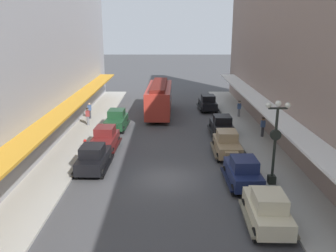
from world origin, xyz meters
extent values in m
plane|color=#424244|center=(0.00, 0.00, 0.00)|extent=(200.00, 200.00, 0.00)
cube|color=#A8A59E|center=(-7.50, 0.00, 0.07)|extent=(3.00, 60.00, 0.15)
cube|color=#A8A59E|center=(7.50, 0.00, 0.07)|extent=(3.00, 60.00, 0.15)
cube|color=orange|center=(-8.10, 0.00, 3.00)|extent=(1.80, 54.00, 0.16)
cube|color=white|center=(8.10, 0.00, 3.00)|extent=(1.80, 54.00, 0.16)
cube|color=black|center=(-4.89, 1.41, 0.74)|extent=(1.79, 3.94, 0.80)
cube|color=black|center=(-4.90, 1.16, 1.49)|extent=(1.48, 1.73, 0.70)
cube|color=#8C9EA8|center=(-4.90, 1.16, 1.49)|extent=(1.41, 1.70, 0.42)
cube|color=black|center=(-4.84, 3.54, 0.79)|extent=(0.94, 0.38, 0.52)
cube|color=black|center=(-5.84, 1.43, 0.42)|extent=(0.33, 3.51, 0.12)
cube|color=black|center=(-3.94, 1.39, 0.42)|extent=(0.33, 3.51, 0.12)
cylinder|color=black|center=(-5.67, 2.79, 0.34)|extent=(0.24, 0.69, 0.68)
cylinder|color=black|center=(-4.05, 2.75, 0.34)|extent=(0.24, 0.69, 0.68)
cylinder|color=black|center=(-5.73, 0.06, 0.34)|extent=(0.24, 0.69, 0.68)
cylinder|color=black|center=(-4.12, 0.02, 0.34)|extent=(0.24, 0.69, 0.68)
cube|color=#591919|center=(-4.85, 5.43, 0.74)|extent=(1.83, 3.95, 0.80)
cube|color=#591919|center=(-4.84, 5.68, 1.49)|extent=(1.49, 1.75, 0.70)
cube|color=#8C9EA8|center=(-4.84, 5.68, 1.49)|extent=(1.42, 1.71, 0.42)
cube|color=#591919|center=(-4.92, 3.30, 0.79)|extent=(0.95, 0.39, 0.52)
cube|color=black|center=(-3.90, 5.40, 0.42)|extent=(0.35, 3.52, 0.12)
cube|color=black|center=(-5.80, 5.46, 0.42)|extent=(0.35, 3.52, 0.12)
cylinder|color=black|center=(-4.09, 4.04, 0.34)|extent=(0.24, 0.69, 0.68)
cylinder|color=black|center=(-5.70, 4.09, 0.34)|extent=(0.24, 0.69, 0.68)
cylinder|color=black|center=(-4.00, 6.77, 0.34)|extent=(0.24, 0.69, 0.68)
cylinder|color=black|center=(-5.61, 6.82, 0.34)|extent=(0.24, 0.69, 0.68)
cube|color=#193D23|center=(-4.76, 11.20, 0.74)|extent=(1.82, 3.95, 0.80)
cube|color=#193D23|center=(-4.75, 11.45, 1.49)|extent=(1.49, 1.74, 0.70)
cube|color=#8C9EA8|center=(-4.75, 11.45, 1.49)|extent=(1.42, 1.71, 0.42)
cube|color=#193D23|center=(-4.83, 9.07, 0.79)|extent=(0.95, 0.39, 0.52)
cube|color=black|center=(-3.81, 11.17, 0.42)|extent=(0.35, 3.52, 0.12)
cube|color=black|center=(-5.71, 11.23, 0.42)|extent=(0.35, 3.52, 0.12)
cylinder|color=black|center=(-4.00, 9.81, 0.34)|extent=(0.24, 0.69, 0.68)
cylinder|color=black|center=(-5.61, 9.86, 0.34)|extent=(0.24, 0.69, 0.68)
cylinder|color=black|center=(-3.91, 12.54, 0.34)|extent=(0.24, 0.69, 0.68)
cylinder|color=black|center=(-5.53, 12.59, 0.34)|extent=(0.24, 0.69, 0.68)
cube|color=black|center=(4.85, 9.38, 0.74)|extent=(1.73, 3.91, 0.80)
cube|color=black|center=(4.85, 9.13, 1.49)|extent=(1.45, 1.71, 0.70)
cube|color=#8C9EA8|center=(4.85, 9.13, 1.49)|extent=(1.38, 1.68, 0.42)
cube|color=black|center=(4.83, 11.51, 0.79)|extent=(0.94, 0.37, 0.52)
cube|color=black|center=(3.90, 9.37, 0.42)|extent=(0.27, 3.51, 0.12)
cube|color=black|center=(5.80, 9.38, 0.42)|extent=(0.27, 3.51, 0.12)
cylinder|color=black|center=(4.03, 10.73, 0.34)|extent=(0.23, 0.68, 0.68)
cylinder|color=black|center=(5.65, 10.75, 0.34)|extent=(0.23, 0.68, 0.68)
cylinder|color=black|center=(4.06, 8.00, 0.34)|extent=(0.23, 0.68, 0.68)
cylinder|color=black|center=(5.67, 8.02, 0.34)|extent=(0.23, 0.68, 0.68)
cube|color=beige|center=(4.87, -5.43, 0.74)|extent=(1.81, 3.95, 0.80)
cube|color=beige|center=(4.87, -5.68, 1.49)|extent=(1.49, 1.74, 0.70)
cube|color=#8C9EA8|center=(4.87, -5.68, 1.49)|extent=(1.42, 1.71, 0.42)
cube|color=beige|center=(4.94, -3.30, 0.79)|extent=(0.95, 0.39, 0.52)
cube|color=#6D6856|center=(3.92, -5.40, 0.42)|extent=(0.34, 3.52, 0.12)
cube|color=#6D6856|center=(5.82, -5.46, 0.42)|extent=(0.34, 3.52, 0.12)
cylinder|color=black|center=(4.11, -4.04, 0.34)|extent=(0.24, 0.69, 0.68)
cylinder|color=black|center=(5.72, -4.09, 0.34)|extent=(0.24, 0.69, 0.68)
cylinder|color=black|center=(4.03, -6.77, 0.34)|extent=(0.24, 0.69, 0.68)
cylinder|color=black|center=(5.64, -6.82, 0.34)|extent=(0.24, 0.69, 0.68)
cube|color=black|center=(4.63, 18.86, 0.74)|extent=(1.84, 3.96, 0.80)
cube|color=black|center=(4.64, 18.61, 1.49)|extent=(1.50, 1.75, 0.70)
cube|color=#8C9EA8|center=(4.64, 18.61, 1.49)|extent=(1.43, 1.71, 0.42)
cube|color=black|center=(4.55, 20.99, 0.79)|extent=(0.95, 0.39, 0.52)
cube|color=black|center=(3.68, 18.83, 0.42)|extent=(0.37, 3.52, 0.12)
cube|color=black|center=(5.58, 18.89, 0.42)|extent=(0.37, 3.52, 0.12)
cylinder|color=black|center=(3.78, 20.19, 0.34)|extent=(0.24, 0.69, 0.68)
cylinder|color=black|center=(5.39, 20.25, 0.34)|extent=(0.24, 0.69, 0.68)
cylinder|color=black|center=(3.87, 17.47, 0.34)|extent=(0.24, 0.69, 0.68)
cylinder|color=black|center=(5.49, 17.52, 0.34)|extent=(0.24, 0.69, 0.68)
cube|color=#19234C|center=(4.63, -0.88, 0.74)|extent=(1.77, 3.93, 0.80)
cube|color=#19234C|center=(4.64, -1.13, 1.49)|extent=(1.47, 1.73, 0.70)
cube|color=#8C9EA8|center=(4.64, -1.13, 1.49)|extent=(1.40, 1.69, 0.42)
cube|color=#19234C|center=(4.59, 1.25, 0.79)|extent=(0.94, 0.38, 0.52)
cube|color=black|center=(3.68, -0.90, 0.42)|extent=(0.30, 3.51, 0.12)
cube|color=black|center=(5.58, -0.86, 0.42)|extent=(0.30, 3.51, 0.12)
cylinder|color=black|center=(3.80, 0.47, 0.34)|extent=(0.23, 0.68, 0.68)
cylinder|color=black|center=(5.41, 0.50, 0.34)|extent=(0.23, 0.68, 0.68)
cylinder|color=black|center=(3.85, -2.26, 0.34)|extent=(0.23, 0.68, 0.68)
cylinder|color=black|center=(5.46, -2.23, 0.34)|extent=(0.23, 0.68, 0.68)
cube|color=#997F5B|center=(4.51, 4.25, 0.74)|extent=(1.73, 3.91, 0.80)
cube|color=#997F5B|center=(4.51, 4.50, 1.49)|extent=(1.45, 1.71, 0.70)
cube|color=#8C9EA8|center=(4.51, 4.50, 1.49)|extent=(1.38, 1.68, 0.42)
cube|color=#997F5B|center=(4.49, 2.12, 0.79)|extent=(0.94, 0.37, 0.52)
cube|color=#4C3F2D|center=(5.46, 4.25, 0.42)|extent=(0.27, 3.51, 0.12)
cube|color=#4C3F2D|center=(3.56, 4.26, 0.42)|extent=(0.27, 3.51, 0.12)
cylinder|color=black|center=(5.30, 2.88, 0.34)|extent=(0.23, 0.68, 0.68)
cylinder|color=black|center=(3.69, 2.90, 0.34)|extent=(0.23, 0.68, 0.68)
cylinder|color=black|center=(5.33, 5.61, 0.34)|extent=(0.23, 0.68, 0.68)
cylinder|color=black|center=(3.71, 5.63, 0.34)|extent=(0.23, 0.68, 0.68)
cube|color=#A52D23|center=(-0.86, 16.92, 1.75)|extent=(2.75, 9.66, 2.70)
cube|color=#5B1913|center=(-0.86, 16.92, 3.28)|extent=(1.72, 8.68, 0.36)
cube|color=#8C9EA8|center=(-0.86, 16.92, 2.22)|extent=(2.75, 8.89, 0.95)
cube|color=black|center=(-0.94, 14.04, 0.20)|extent=(2.03, 1.25, 0.40)
cube|color=black|center=(-0.79, 19.80, 0.20)|extent=(2.03, 1.25, 0.40)
cube|color=black|center=(6.40, -0.97, 0.40)|extent=(0.44, 0.44, 0.50)
cylinder|color=black|center=(6.40, -0.97, 2.75)|extent=(0.16, 0.16, 4.20)
cube|color=black|center=(6.40, -0.97, 4.85)|extent=(1.10, 0.10, 0.10)
sphere|color=white|center=(5.85, -0.97, 5.03)|extent=(0.32, 0.32, 0.32)
sphere|color=white|center=(6.95, -0.97, 5.03)|extent=(0.32, 0.32, 0.32)
sphere|color=white|center=(6.40, -0.97, 5.13)|extent=(0.36, 0.36, 0.36)
cylinder|color=black|center=(6.40, -0.97, 3.25)|extent=(0.64, 0.18, 0.64)
cylinder|color=silver|center=(6.40, -0.87, 3.25)|extent=(0.56, 0.02, 0.56)
cylinder|color=#B21E19|center=(-6.35, 5.20, 0.50)|extent=(0.24, 0.24, 0.70)
sphere|color=#B21E19|center=(-6.35, 5.20, 0.87)|extent=(0.20, 0.20, 0.20)
cylinder|color=#2D2D33|center=(8.26, 8.48, 0.57)|extent=(0.24, 0.24, 0.85)
cube|color=#3F598C|center=(8.26, 8.48, 1.28)|extent=(0.36, 0.22, 0.56)
sphere|color=#9E7051|center=(8.26, 8.48, 1.68)|extent=(0.22, 0.22, 0.22)
cylinder|color=black|center=(8.26, 8.48, 1.80)|extent=(0.28, 0.28, 0.04)
cylinder|color=#2D2D33|center=(-8.00, 14.67, 0.57)|extent=(0.24, 0.24, 0.85)
cube|color=#3F598C|center=(-8.00, 14.67, 1.28)|extent=(0.36, 0.22, 0.56)
sphere|color=beige|center=(-8.00, 14.67, 1.68)|extent=(0.22, 0.22, 0.22)
cylinder|color=slate|center=(-7.64, 12.17, 0.57)|extent=(0.24, 0.24, 0.85)
cube|color=maroon|center=(-7.64, 12.17, 1.28)|extent=(0.36, 0.22, 0.56)
sphere|color=brown|center=(-7.64, 12.17, 1.68)|extent=(0.22, 0.22, 0.22)
cylinder|color=black|center=(-7.64, 12.17, 1.80)|extent=(0.28, 0.28, 0.04)
cylinder|color=slate|center=(7.56, 15.39, 0.57)|extent=(0.24, 0.24, 0.85)
cube|color=#3F598C|center=(7.56, 15.39, 1.28)|extent=(0.36, 0.22, 0.56)
sphere|color=beige|center=(7.56, 15.39, 1.68)|extent=(0.22, 0.22, 0.22)
cylinder|color=black|center=(7.56, 15.39, 1.80)|extent=(0.28, 0.28, 0.04)
camera|label=1|loc=(0.09, -20.68, 9.42)|focal=37.71mm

